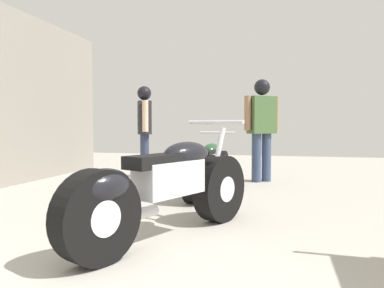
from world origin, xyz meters
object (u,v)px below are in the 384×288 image
at_px(motorcycle_black_naked, 208,169).
at_px(mechanic_with_helmet, 262,121).
at_px(mechanic_in_blue, 144,123).
at_px(motorcycle_maroon_cruiser, 166,189).

relative_size(motorcycle_black_naked, mechanic_with_helmet, 1.07).
bearing_deg(mechanic_in_blue, mechanic_with_helmet, -2.57).
xyz_separation_m(motorcycle_maroon_cruiser, mechanic_in_blue, (-1.54, 3.60, 0.58)).
distance_m(mechanic_in_blue, mechanic_with_helmet, 2.14).
bearing_deg(motorcycle_maroon_cruiser, mechanic_in_blue, 113.19).
distance_m(motorcycle_black_naked, mechanic_in_blue, 2.19).
xyz_separation_m(mechanic_in_blue, mechanic_with_helmet, (2.14, -0.10, 0.03)).
xyz_separation_m(motorcycle_maroon_cruiser, mechanic_with_helmet, (0.59, 3.51, 0.61)).
height_order(motorcycle_maroon_cruiser, mechanic_in_blue, mechanic_in_blue).
height_order(motorcycle_black_naked, mechanic_in_blue, mechanic_in_blue).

